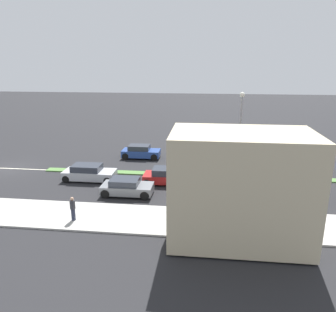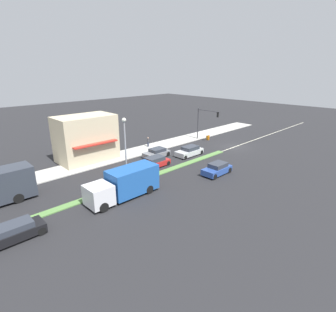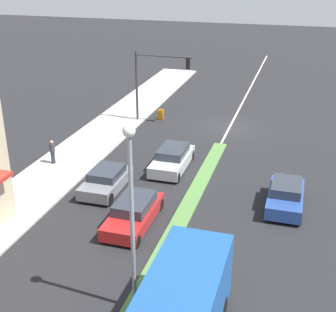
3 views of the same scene
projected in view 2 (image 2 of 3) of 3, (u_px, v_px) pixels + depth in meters
The scene contains 15 objects.
ground_plane at pixel (153, 176), 31.37m from camera, with size 160.00×160.00×0.00m, color #232326.
sidewalk_right at pixel (108, 159), 37.17m from camera, with size 4.00×73.00×0.12m, color #B2AFA8.
median_strip at pixel (82, 200), 25.42m from camera, with size 0.90×46.00×0.10m, color #568442.
lane_marking_center at pixel (235, 147), 43.24m from camera, with size 0.16×60.00×0.01m, color beige.
building_corner_store at pixel (86, 138), 35.79m from camera, with size 5.38×7.69×6.18m.
traffic_signal_main at pixel (204, 119), 45.77m from camera, with size 4.59×0.34×5.60m.
street_lamp at pixel (125, 143), 27.44m from camera, with size 0.44×0.44×7.37m.
pedestrian at pixel (148, 142), 42.64m from camera, with size 0.34×0.34×1.57m.
warning_aframe_sign at pixel (208, 138), 47.22m from camera, with size 0.45×0.53×0.84m.
delivery_truck at pixel (125, 183), 25.83m from camera, with size 2.44×7.50×2.87m.
coupe_blue at pixel (217, 169), 31.71m from camera, with size 1.84×3.97×1.41m.
suv_grey at pixel (157, 153), 37.96m from camera, with size 1.92×3.90×1.29m.
hatchback_red at pixel (154, 162), 34.08m from camera, with size 1.89×4.46×1.34m.
suv_black at pixel (13, 233), 19.41m from camera, with size 1.79×4.42×1.33m.
sedan_silver at pixel (189, 151), 38.68m from camera, with size 1.91×4.42×1.38m.
Camera 2 is at (-22.16, 36.83, 12.15)m, focal length 28.00 mm.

